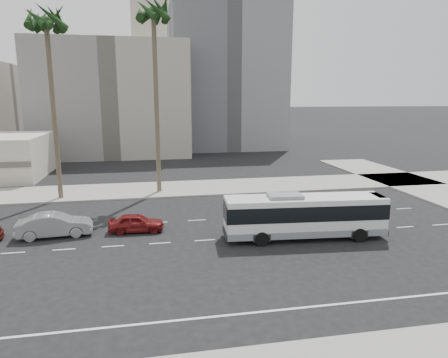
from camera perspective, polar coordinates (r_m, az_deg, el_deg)
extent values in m
plane|color=black|center=(27.65, 3.48, -8.38)|extent=(700.00, 700.00, 0.00)
cube|color=gray|center=(42.23, -1.63, -1.17)|extent=(120.00, 7.00, 0.15)
cube|color=gray|center=(70.39, -15.48, 10.90)|extent=(24.00, 18.00, 18.00)
cube|color=slate|center=(78.58, -0.06, 14.27)|extent=(20.00, 20.00, 26.00)
cube|color=beige|center=(275.48, -10.02, 14.14)|extent=(42.00, 42.00, 44.00)
cube|color=beige|center=(279.80, -10.31, 21.93)|extent=(26.00, 26.00, 32.00)
cube|color=slate|center=(261.54, 0.78, 17.31)|extent=(26.00, 26.00, 70.00)
cube|color=slate|center=(295.94, 4.52, 15.65)|extent=(22.00, 22.00, 60.00)
cube|color=silver|center=(27.59, 11.48, -4.98)|extent=(10.95, 3.19, 2.42)
cube|color=black|center=(27.50, 11.51, -4.33)|extent=(11.01, 3.25, 1.02)
cube|color=slate|center=(27.91, 11.40, -7.09)|extent=(10.97, 3.23, 0.47)
cube|color=slate|center=(26.76, 8.82, -2.51)|extent=(2.34, 1.65, 0.28)
cube|color=#262628|center=(29.59, 20.81, -2.24)|extent=(0.68, 1.71, 0.28)
cylinder|color=black|center=(28.40, 18.81, -7.46)|extent=(0.93, 0.28, 0.93)
cylinder|color=black|center=(30.38, 16.61, -6.07)|extent=(0.93, 0.28, 0.93)
cylinder|color=black|center=(25.89, 5.79, -8.75)|extent=(0.93, 0.28, 0.93)
cylinder|color=black|center=(28.05, 4.41, -7.09)|extent=(0.93, 0.28, 0.93)
imported|color=maroon|center=(29.24, -12.48, -6.15)|extent=(1.79, 3.97, 1.32)
imported|color=gray|center=(29.97, -23.11, -6.09)|extent=(2.17, 5.08, 1.63)
cylinder|color=brown|center=(39.65, -9.65, 9.99)|extent=(0.46, 0.46, 16.83)
cylinder|color=brown|center=(39.59, -23.20, 8.33)|extent=(0.49, 0.49, 15.59)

